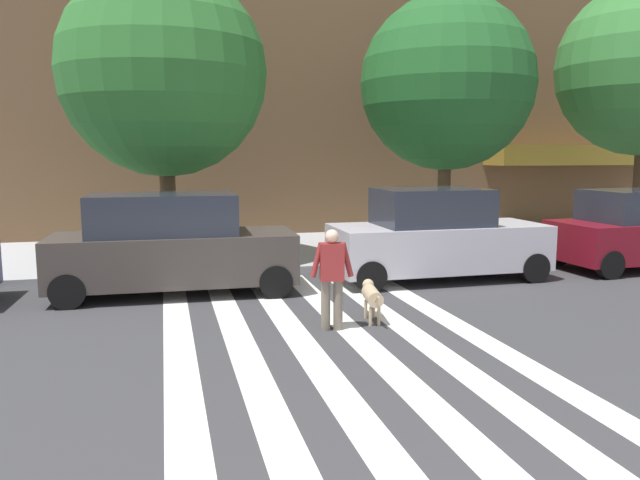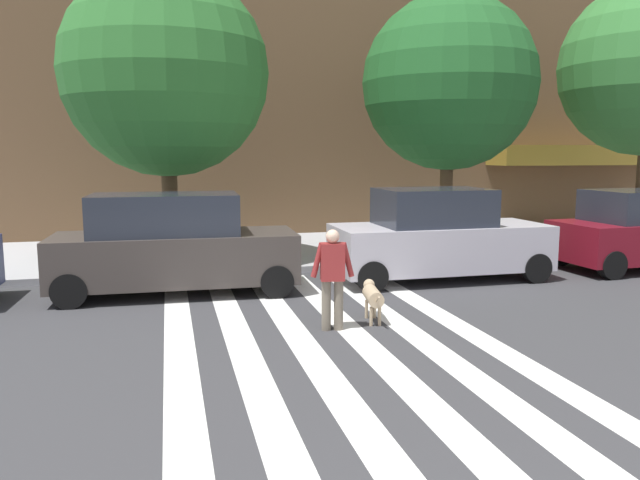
{
  "view_description": "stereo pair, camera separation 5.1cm",
  "coord_description": "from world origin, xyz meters",
  "px_view_note": "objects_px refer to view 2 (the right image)",
  "views": [
    {
      "loc": [
        -2.15,
        -1.48,
        2.84
      ],
      "look_at": [
        -0.14,
        6.35,
        1.68
      ],
      "focal_mm": 34.27,
      "sensor_mm": 36.0,
      "label": 1
    },
    {
      "loc": [
        -2.1,
        -1.49,
        2.84
      ],
      "look_at": [
        -0.14,
        6.35,
        1.68
      ],
      "focal_mm": 34.27,
      "sensor_mm": 36.0,
      "label": 2
    }
  ],
  "objects_px": {
    "parked_car_third_in_line": "(438,237)",
    "pedestrian_dog_walker": "(332,274)",
    "parked_car_behind_first": "(173,246)",
    "street_tree_middle": "(449,83)",
    "dog_on_leash": "(373,295)",
    "pedestrian_bystander": "(620,214)",
    "street_tree_nearest": "(166,74)"
  },
  "relations": [
    {
      "from": "parked_car_behind_first",
      "to": "dog_on_leash",
      "type": "bearing_deg",
      "value": -42.04
    },
    {
      "from": "parked_car_behind_first",
      "to": "dog_on_leash",
      "type": "distance_m",
      "value": 4.4
    },
    {
      "from": "pedestrian_dog_walker",
      "to": "dog_on_leash",
      "type": "relative_size",
      "value": 1.5
    },
    {
      "from": "dog_on_leash",
      "to": "street_tree_nearest",
      "type": "bearing_deg",
      "value": 119.45
    },
    {
      "from": "pedestrian_bystander",
      "to": "parked_car_third_in_line",
      "type": "bearing_deg",
      "value": -159.53
    },
    {
      "from": "street_tree_middle",
      "to": "parked_car_third_in_line",
      "type": "bearing_deg",
      "value": -118.26
    },
    {
      "from": "street_tree_nearest",
      "to": "dog_on_leash",
      "type": "bearing_deg",
      "value": -60.55
    },
    {
      "from": "parked_car_behind_first",
      "to": "parked_car_third_in_line",
      "type": "height_order",
      "value": "parked_car_third_in_line"
    },
    {
      "from": "parked_car_behind_first",
      "to": "pedestrian_bystander",
      "type": "bearing_deg",
      "value": 11.52
    },
    {
      "from": "parked_car_behind_first",
      "to": "street_tree_nearest",
      "type": "height_order",
      "value": "street_tree_nearest"
    },
    {
      "from": "parked_car_third_in_line",
      "to": "pedestrian_bystander",
      "type": "bearing_deg",
      "value": 20.47
    },
    {
      "from": "street_tree_middle",
      "to": "pedestrian_dog_walker",
      "type": "xyz_separation_m",
      "value": [
        -4.88,
        -6.13,
        -3.74
      ]
    },
    {
      "from": "dog_on_leash",
      "to": "street_tree_middle",
      "type": "bearing_deg",
      "value": 54.8
    },
    {
      "from": "street_tree_nearest",
      "to": "parked_car_behind_first",
      "type": "bearing_deg",
      "value": -89.61
    },
    {
      "from": "street_tree_middle",
      "to": "pedestrian_bystander",
      "type": "distance_m",
      "value": 6.51
    },
    {
      "from": "parked_car_third_in_line",
      "to": "street_tree_middle",
      "type": "distance_m",
      "value": 4.93
    },
    {
      "from": "parked_car_third_in_line",
      "to": "pedestrian_dog_walker",
      "type": "bearing_deg",
      "value": -135.65
    },
    {
      "from": "street_tree_nearest",
      "to": "street_tree_middle",
      "type": "distance_m",
      "value": 7.34
    },
    {
      "from": "street_tree_nearest",
      "to": "dog_on_leash",
      "type": "xyz_separation_m",
      "value": [
        3.26,
        -5.77,
        -4.26
      ]
    },
    {
      "from": "pedestrian_bystander",
      "to": "street_tree_nearest",
      "type": "bearing_deg",
      "value": 178.86
    },
    {
      "from": "pedestrian_dog_walker",
      "to": "dog_on_leash",
      "type": "distance_m",
      "value": 0.99
    },
    {
      "from": "parked_car_third_in_line",
      "to": "pedestrian_dog_walker",
      "type": "xyz_separation_m",
      "value": [
        -3.34,
        -3.26,
        -0.04
      ]
    },
    {
      "from": "parked_car_behind_first",
      "to": "street_tree_middle",
      "type": "relative_size",
      "value": 0.71
    },
    {
      "from": "street_tree_middle",
      "to": "pedestrian_dog_walker",
      "type": "bearing_deg",
      "value": -128.52
    },
    {
      "from": "dog_on_leash",
      "to": "pedestrian_bystander",
      "type": "relative_size",
      "value": 0.67
    },
    {
      "from": "pedestrian_bystander",
      "to": "street_tree_middle",
      "type": "bearing_deg",
      "value": 177.16
    },
    {
      "from": "parked_car_third_in_line",
      "to": "pedestrian_dog_walker",
      "type": "distance_m",
      "value": 4.67
    },
    {
      "from": "parked_car_behind_first",
      "to": "pedestrian_bystander",
      "type": "relative_size",
      "value": 2.96
    },
    {
      "from": "parked_car_third_in_line",
      "to": "dog_on_leash",
      "type": "relative_size",
      "value": 4.37
    },
    {
      "from": "parked_car_third_in_line",
      "to": "pedestrian_dog_walker",
      "type": "relative_size",
      "value": 2.92
    },
    {
      "from": "parked_car_behind_first",
      "to": "parked_car_third_in_line",
      "type": "bearing_deg",
      "value": -0.02
    },
    {
      "from": "parked_car_behind_first",
      "to": "pedestrian_dog_walker",
      "type": "bearing_deg",
      "value": -53.2
    }
  ]
}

